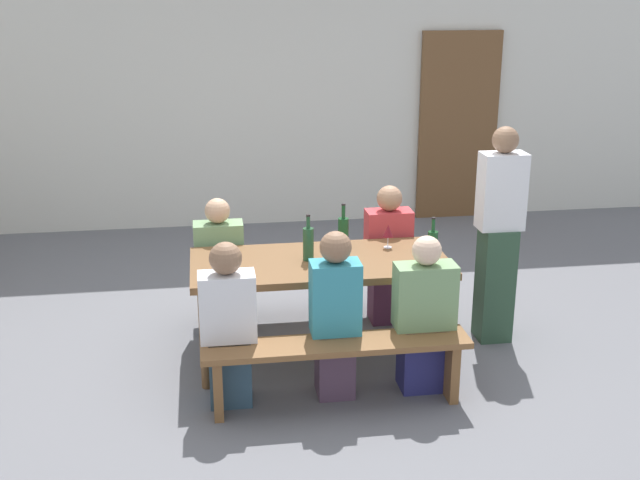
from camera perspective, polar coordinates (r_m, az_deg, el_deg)
ground_plane at (r=5.96m, az=0.00°, el=-8.23°), size 24.00×24.00×0.00m
back_wall at (r=8.86m, az=-3.40°, el=11.39°), size 14.00×0.20×3.20m
wooden_door at (r=9.23m, az=9.81°, el=7.98°), size 0.90×0.06×2.10m
tasting_table at (r=5.70m, az=0.00°, el=-2.22°), size 1.82×0.83×0.75m
bench_near at (r=5.18m, az=1.18°, el=-8.28°), size 1.72×0.30×0.45m
bench_far at (r=6.47m, az=-0.93°, el=-2.67°), size 1.72×0.30×0.45m
wine_bottle_0 at (r=5.90m, az=1.67°, el=0.60°), size 0.08×0.08×0.34m
wine_bottle_1 at (r=5.65m, az=8.01°, el=-0.40°), size 0.07×0.07×0.33m
wine_bottle_2 at (r=5.63m, az=-0.84°, el=-0.22°), size 0.08×0.08×0.33m
wine_glass_0 at (r=5.91m, az=4.88°, el=0.60°), size 0.07×0.07×0.17m
wine_glass_1 at (r=5.37m, az=1.59°, el=-1.21°), size 0.07×0.07×0.17m
seated_guest_near_0 at (r=5.18m, az=-6.55°, el=-6.21°), size 0.36×0.24×1.10m
seated_guest_near_1 at (r=5.23m, az=1.09°, el=-5.54°), size 0.32×0.24×1.14m
seated_guest_near_2 at (r=5.37m, az=7.41°, el=-5.56°), size 0.40×0.24×1.08m
seated_guest_far_0 at (r=6.23m, az=-7.15°, el=-2.11°), size 0.38×0.24×1.08m
seated_guest_far_1 at (r=6.38m, az=4.85°, el=-1.26°), size 0.36×0.24×1.13m
standing_host at (r=6.10m, az=12.57°, el=0.09°), size 0.33×0.24×1.65m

